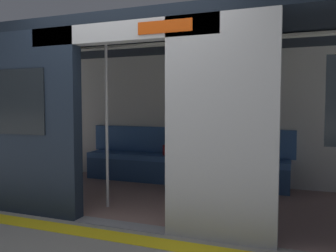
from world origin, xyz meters
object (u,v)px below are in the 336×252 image
Objects in this scene: person_seated at (196,144)px; book at (223,157)px; grab_pole_door at (107,123)px; handbag at (171,150)px; train_car at (154,91)px; bench_seat at (181,163)px; grab_pole_far at (180,125)px.

person_seated is 0.47m from book.
book is 0.10× the size of grab_pole_door.
book is (-0.86, -0.02, -0.07)m from handbag.
grab_pole_door is at bearing 62.63° from person_seated.
bench_seat is at bearing -95.12° from train_car.
grab_pole_far reaches higher than person_seated.
handbag is 0.12× the size of grab_pole_door.
train_car reaches higher than person_seated.
bench_seat is at bearing -10.71° from person_seated.
train_car is at bearing -123.52° from grab_pole_door.
handbag is at bearing 31.78° from book.
book reaches higher than bench_seat.
handbag is 1.18× the size of book.
grab_pole_door is (0.39, 0.60, -0.43)m from train_car.
train_car is 1.23m from person_seated.
grab_pole_door is at bearing 84.17° from book.
grab_pole_far reaches higher than bench_seat.
person_seated is at bearing -81.95° from grab_pole_far.
grab_pole_far is (-0.66, 1.52, 0.52)m from handbag.
handbag is (0.18, -0.05, 0.19)m from bench_seat.
handbag is 0.87m from book.
train_car is at bearing 84.88° from bench_seat.
book is at bearing -162.37° from person_seated.
grab_pole_far is (0.20, 1.55, 0.59)m from book.
grab_pole_door is 1.00× the size of grab_pole_far.
train_car is 29.09× the size of book.
bench_seat is 12.99× the size of handbag.
grab_pole_far is (-0.56, 0.56, -0.43)m from train_car.
train_car is 0.83m from grab_pole_door.
handbag is 0.12× the size of grab_pole_far.
person_seated reaches higher than book.
book is (-0.40, -0.13, -0.21)m from person_seated.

